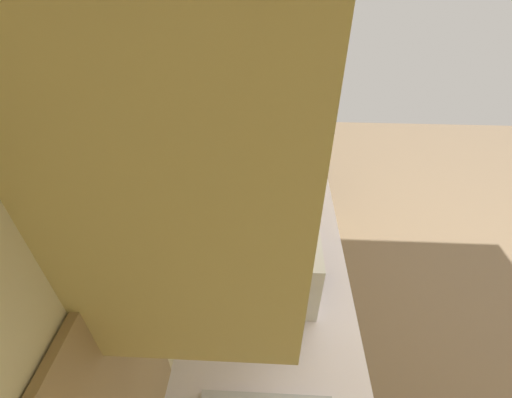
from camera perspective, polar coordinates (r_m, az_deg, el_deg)
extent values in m
plane|color=brown|center=(2.85, 30.67, -14.87)|extent=(5.80, 5.80, 0.00)
cube|color=beige|center=(1.68, -10.06, 12.51)|extent=(3.75, 0.12, 2.65)
cube|color=tan|center=(1.91, 1.98, -17.85)|extent=(2.77, 0.62, 0.90)
cube|color=white|center=(1.55, 2.34, -8.21)|extent=(2.80, 0.65, 0.02)
cube|color=#332819|center=(1.94, 11.75, -17.89)|extent=(0.01, 0.01, 0.83)
cube|color=#332819|center=(2.23, 10.40, -8.06)|extent=(0.01, 0.01, 0.83)
cube|color=#332819|center=(2.57, 9.42, -0.65)|extent=(0.01, 0.01, 0.83)
cube|color=#D0B868|center=(1.11, -3.93, 25.81)|extent=(1.59, 0.36, 0.69)
cube|color=black|center=(3.24, 2.59, 8.84)|extent=(0.72, 0.61, 0.92)
cube|color=black|center=(3.27, 8.09, 7.93)|extent=(0.56, 0.01, 0.51)
cube|color=black|center=(3.04, 2.84, 16.65)|extent=(0.68, 0.58, 0.02)
cube|color=black|center=(3.02, -2.83, 18.16)|extent=(0.68, 0.04, 0.18)
cylinder|color=#38383D|center=(2.89, 5.10, 15.71)|extent=(0.11, 0.11, 0.01)
cylinder|color=#38383D|center=(3.18, 4.97, 17.86)|extent=(0.11, 0.11, 0.01)
cylinder|color=#38383D|center=(2.89, 0.55, 15.85)|extent=(0.11, 0.11, 0.01)
cylinder|color=#38383D|center=(3.18, 0.79, 17.98)|extent=(0.11, 0.11, 0.01)
cube|color=white|center=(1.37, 1.57, -7.33)|extent=(0.52, 0.39, 0.27)
cube|color=black|center=(1.35, 10.10, -8.92)|extent=(0.32, 0.01, 0.19)
cube|color=#2D2D33|center=(1.53, 9.26, -2.10)|extent=(0.09, 0.01, 0.19)
cylinder|color=silver|center=(1.87, 4.79, 2.38)|extent=(0.18, 0.18, 0.06)
cylinder|color=beige|center=(1.86, 4.81, 2.73)|extent=(0.15, 0.15, 0.03)
cylinder|color=red|center=(2.26, 4.63, 10.41)|extent=(0.13, 0.13, 0.14)
cylinder|color=black|center=(2.22, 4.73, 12.29)|extent=(0.03, 0.03, 0.02)
cylinder|color=red|center=(2.31, 4.63, 11.85)|extent=(0.08, 0.02, 0.05)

